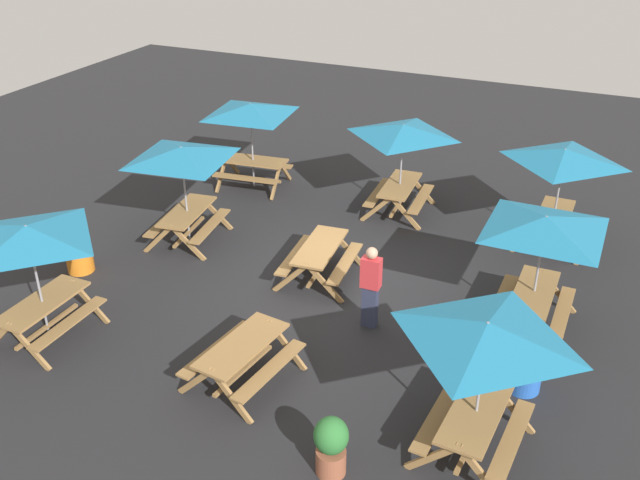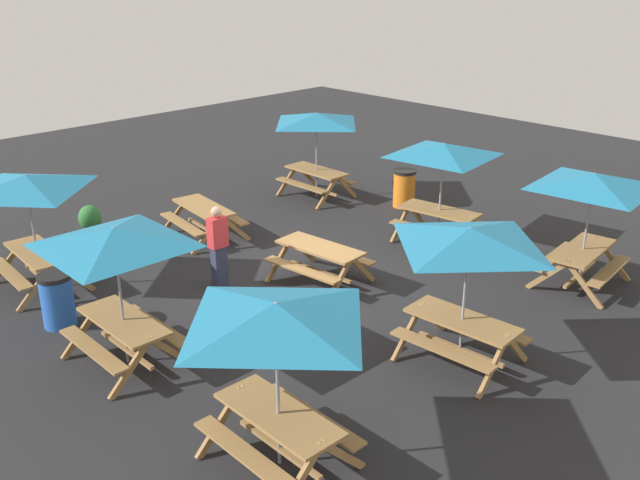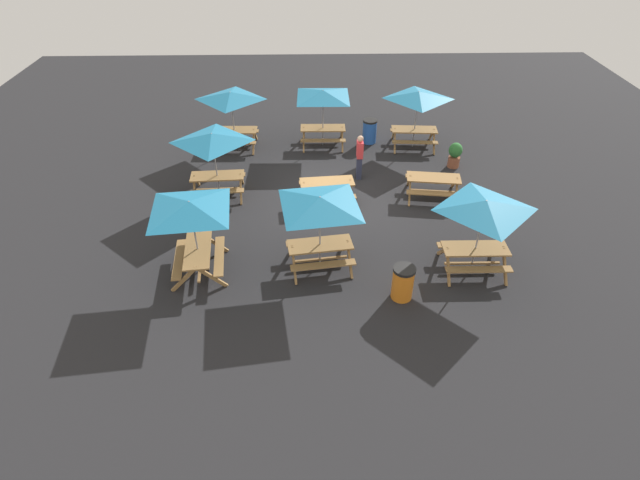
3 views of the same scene
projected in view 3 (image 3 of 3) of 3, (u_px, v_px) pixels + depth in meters
The scene contains 14 objects.
ground_plane at pixel (325, 196), 17.32m from camera, with size 33.30×33.30×0.00m, color #232326.
picnic_table_0 at pixel (320, 207), 13.12m from camera, with size 2.80×2.80×2.34m.
picnic_table_1 at pixel (327, 187), 16.75m from camera, with size 1.92×1.67×0.81m.
picnic_table_2 at pixel (191, 211), 12.95m from camera, with size 2.81×2.81×2.34m.
picnic_table_3 at pixel (433, 182), 16.98m from camera, with size 1.97×1.74×0.81m.
picnic_table_4 at pixel (213, 142), 16.24m from camera, with size 2.11×2.11×2.34m.
picnic_table_5 at pixel (323, 98), 19.38m from camera, with size 2.83×2.83×2.34m.
picnic_table_6 at pixel (484, 211), 12.98m from camera, with size 2.01×2.01×2.34m.
picnic_table_7 at pixel (418, 99), 19.26m from camera, with size 2.14×2.14×2.34m.
picnic_table_8 at pixel (231, 100), 19.22m from camera, with size 2.04×2.04×2.34m.
trash_bin_orange at pixel (403, 283), 12.96m from camera, with size 0.59×0.59×0.98m.
trash_bin_blue at pixel (370, 131), 20.48m from camera, with size 0.59×0.59×0.98m.
potted_plant_0 at pixel (455, 154), 18.76m from camera, with size 0.50×0.50×0.97m.
person_standing at pixel (360, 156), 17.84m from camera, with size 0.22×0.36×1.67m.
Camera 3 is at (-0.53, -14.80, 9.12)m, focal length 28.00 mm.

